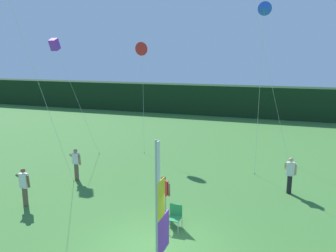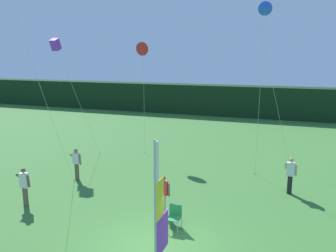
# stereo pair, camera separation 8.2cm
# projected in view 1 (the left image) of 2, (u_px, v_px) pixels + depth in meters

# --- Properties ---
(ground_plane) EXTENTS (120.00, 120.00, 0.00)m
(ground_plane) POSITION_uv_depth(u_px,v_px,m) (155.00, 247.00, 11.45)
(ground_plane) COLOR #3D7533
(distant_treeline) EXTENTS (80.00, 2.40, 3.20)m
(distant_treeline) POSITION_uv_depth(u_px,v_px,m) (248.00, 101.00, 35.99)
(distant_treeline) COLOR black
(distant_treeline) RESTS_ON ground
(banner_flag) EXTENTS (0.06, 1.03, 4.21)m
(banner_flag) POSITION_uv_depth(u_px,v_px,m) (160.00, 215.00, 9.38)
(banner_flag) COLOR #B7B7BC
(banner_flag) RESTS_ON ground
(person_near_banner) EXTENTS (0.55, 0.48, 1.69)m
(person_near_banner) POSITION_uv_depth(u_px,v_px,m) (163.00, 195.00, 13.54)
(person_near_banner) COLOR #B7B2A3
(person_near_banner) RESTS_ON ground
(person_mid_field) EXTENTS (0.55, 0.48, 1.65)m
(person_mid_field) POSITION_uv_depth(u_px,v_px,m) (76.00, 164.00, 17.50)
(person_mid_field) COLOR brown
(person_mid_field) RESTS_ON ground
(person_far_left) EXTENTS (0.55, 0.48, 1.73)m
(person_far_left) POSITION_uv_depth(u_px,v_px,m) (290.00, 174.00, 15.77)
(person_far_left) COLOR black
(person_far_left) RESTS_ON ground
(person_far_right) EXTENTS (0.55, 0.48, 1.67)m
(person_far_right) POSITION_uv_depth(u_px,v_px,m) (24.00, 186.00, 14.46)
(person_far_right) COLOR brown
(person_far_right) RESTS_ON ground
(folding_chair) EXTENTS (0.51, 0.51, 0.89)m
(folding_chair) POSITION_uv_depth(u_px,v_px,m) (175.00, 215.00, 12.63)
(folding_chair) COLOR #BCBCC1
(folding_chair) RESTS_ON ground
(kite_red_delta_1) EXTENTS (1.49, 2.49, 7.26)m
(kite_red_delta_1) POSITION_uv_depth(u_px,v_px,m) (142.00, 49.00, 23.46)
(kite_red_delta_1) COLOR brown
(kite_red_delta_1) RESTS_ON ground
(kite_purple_box_2) EXTENTS (3.16, 0.73, 7.42)m
(kite_purple_box_2) POSITION_uv_depth(u_px,v_px,m) (55.00, 45.00, 21.80)
(kite_purple_box_2) COLOR brown
(kite_purple_box_2) RESTS_ON ground
(kite_blue_delta_4) EXTENTS (0.64, 1.39, 8.76)m
(kite_blue_delta_4) POSITION_uv_depth(u_px,v_px,m) (264.00, 10.00, 15.66)
(kite_blue_delta_4) COLOR brown
(kite_blue_delta_4) RESTS_ON ground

